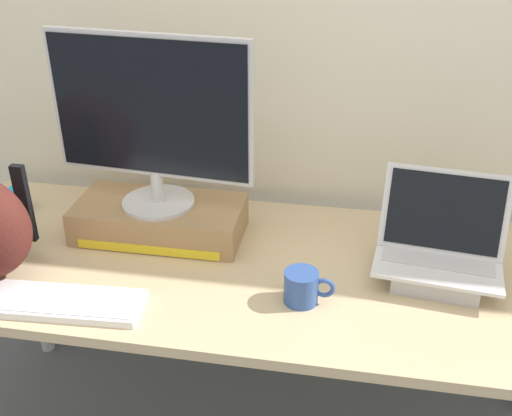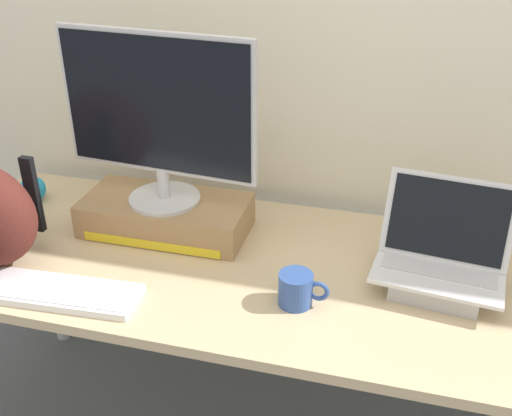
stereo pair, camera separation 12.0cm
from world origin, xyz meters
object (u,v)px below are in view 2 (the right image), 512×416
object	(u,v)px
external_keyboard	(53,291)
plush_toy	(33,189)
open_laptop	(439,268)
coffee_mug	(297,289)
desktop_monitor	(158,116)
toner_box_yellow	(166,215)

from	to	relation	value
external_keyboard	plush_toy	size ratio (longest dim) A/B	5.45
open_laptop	external_keyboard	bearing A→B (deg)	-156.32
open_laptop	coffee_mug	world-z (taller)	open_laptop
plush_toy	desktop_monitor	bearing A→B (deg)	-7.81
toner_box_yellow	open_laptop	bearing A→B (deg)	-6.39
toner_box_yellow	plush_toy	size ratio (longest dim) A/B	5.87
coffee_mug	plush_toy	bearing A→B (deg)	161.28
toner_box_yellow	plush_toy	world-z (taller)	toner_box_yellow
external_keyboard	toner_box_yellow	bearing A→B (deg)	64.33
toner_box_yellow	coffee_mug	world-z (taller)	toner_box_yellow
toner_box_yellow	coffee_mug	distance (m)	0.52
toner_box_yellow	external_keyboard	world-z (taller)	toner_box_yellow
toner_box_yellow	plush_toy	distance (m)	0.51
desktop_monitor	coffee_mug	world-z (taller)	desktop_monitor
external_keyboard	plush_toy	bearing A→B (deg)	124.08
toner_box_yellow	open_laptop	world-z (taller)	open_laptop
open_laptop	plush_toy	world-z (taller)	open_laptop
toner_box_yellow	open_laptop	distance (m)	0.81
open_laptop	external_keyboard	distance (m)	1.00
open_laptop	coffee_mug	size ratio (longest dim) A/B	2.70
toner_box_yellow	external_keyboard	bearing A→B (deg)	-112.37
desktop_monitor	open_laptop	bearing A→B (deg)	-1.30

